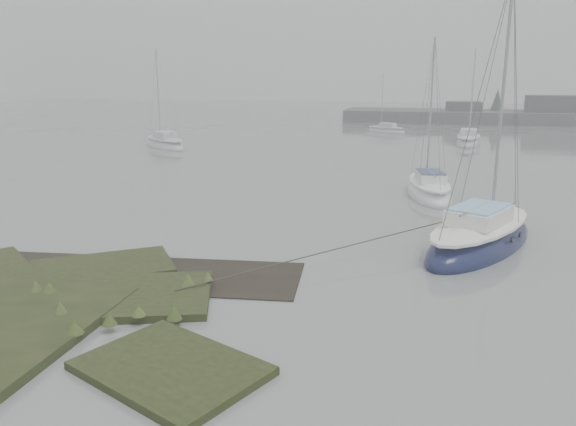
% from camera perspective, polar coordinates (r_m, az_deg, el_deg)
% --- Properties ---
extents(ground, '(160.00, 160.00, 0.00)m').
position_cam_1_polar(ground, '(40.43, 5.86, 5.76)').
color(ground, slate).
rests_on(ground, ground).
extents(sailboat_main, '(5.14, 7.14, 9.69)m').
position_cam_1_polar(sailboat_main, '(20.00, 18.94, -2.55)').
color(sailboat_main, '#11183A').
rests_on(sailboat_main, ground).
extents(sailboat_white, '(2.76, 5.89, 7.99)m').
position_cam_1_polar(sailboat_white, '(27.85, 14.10, 2.20)').
color(sailboat_white, white).
rests_on(sailboat_white, ground).
extents(sailboat_far_a, '(5.71, 5.33, 8.32)m').
position_cam_1_polar(sailboat_far_a, '(45.96, -12.41, 6.82)').
color(sailboat_far_a, silver).
rests_on(sailboat_far_a, ground).
extents(sailboat_far_b, '(2.72, 6.11, 8.33)m').
position_cam_1_polar(sailboat_far_b, '(49.32, 17.83, 6.95)').
color(sailboat_far_b, '#A5AAAE').
rests_on(sailboat_far_b, ground).
extents(sailboat_far_c, '(4.54, 3.44, 6.22)m').
position_cam_1_polar(sailboat_far_c, '(57.41, 9.93, 8.24)').
color(sailboat_far_c, silver).
rests_on(sailboat_far_c, ground).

